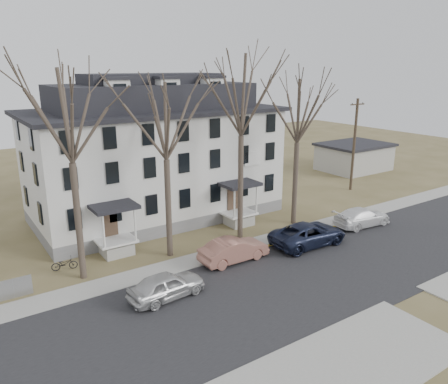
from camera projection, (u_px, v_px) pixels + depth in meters
ground at (325, 294)px, 25.20m from camera, size 120.00×120.00×0.00m
main_road at (301, 280)px, 26.79m from camera, size 120.00×10.00×0.04m
far_sidewalk at (243, 247)px, 31.58m from camera, size 120.00×2.00×0.08m
yellow_curb at (303, 237)px, 33.54m from camera, size 14.00×0.25×0.06m
boarding_house at (156, 155)px, 36.93m from camera, size 20.80×12.36×12.05m
distant_building at (354, 157)px, 54.59m from camera, size 8.50×6.50×3.35m
tree_far_left at (67, 109)px, 24.22m from camera, size 8.40×8.40×13.72m
tree_mid_left at (165, 116)px, 27.64m from camera, size 7.80×7.80×12.74m
tree_center at (242, 89)px, 30.44m from camera, size 9.00×9.00×14.70m
tree_mid_right at (299, 107)px, 33.80m from camera, size 7.80×7.80×12.74m
utility_pole_far at (354, 144)px, 44.89m from camera, size 2.00×0.28×9.50m
car_silver at (166, 286)px, 24.51m from camera, size 4.60×2.16×1.52m
car_tan at (234, 250)px, 29.13m from camera, size 4.85×1.70×1.60m
car_navy at (308, 234)px, 31.79m from camera, size 6.03×2.95×1.65m
car_white at (362, 217)px, 35.61m from camera, size 5.29×2.50×1.49m
bicycle_left at (64, 264)px, 27.96m from camera, size 1.69×0.92×0.84m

